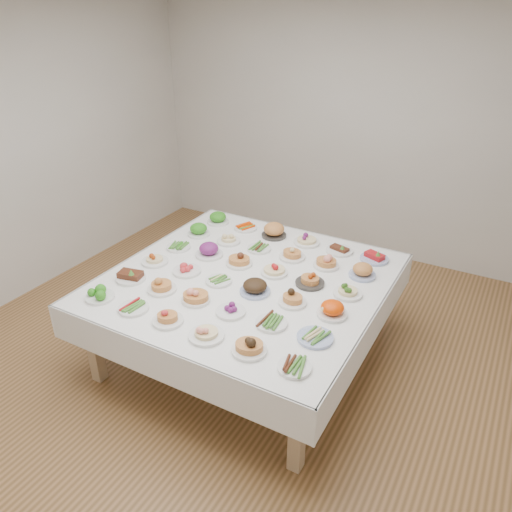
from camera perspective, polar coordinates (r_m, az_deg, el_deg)
The scene contains 38 objects.
room_envelope at distance 3.53m, azimuth -2.12°, elevation 12.31°, with size 5.02×5.02×2.81m.
display_table at distance 4.04m, azimuth -1.04°, elevation -3.34°, with size 2.13×2.13×0.75m.
dish_0 at distance 3.90m, azimuth -17.48°, elevation -4.06°, with size 0.22×0.22×0.10m.
dish_1 at distance 3.71m, azimuth -13.84°, elevation -5.66°, with size 0.22×0.22×0.06m.
dish_2 at distance 3.52m, azimuth -10.09°, elevation -6.78°, with size 0.21×0.21×0.12m.
dish_3 at distance 3.34m, azimuth -5.72°, elevation -8.34°, with size 0.25×0.25×0.13m.
dish_4 at distance 3.19m, azimuth -0.78°, elevation -9.88°, with size 0.25×0.24×0.15m.
dish_5 at distance 3.10m, azimuth 4.40°, elevation -12.41°, with size 0.21×0.21×0.05m.
dish_6 at distance 4.09m, azimuth -14.16°, elevation -2.05°, with size 0.23×0.23×0.11m.
dish_7 at distance 3.88m, azimuth -10.78°, elevation -3.09°, with size 0.22×0.22×0.14m.
dish_8 at distance 3.71m, azimuth -6.92°, elevation -4.35°, with size 0.21×0.21×0.13m.
dish_9 at distance 3.57m, azimuth -2.92°, elevation -6.10°, with size 0.21×0.21×0.08m.
dish_10 at distance 3.46m, azimuth 1.76°, elevation -7.51°, with size 0.22×0.22×0.06m.
dish_11 at distance 3.35m, azimuth 6.78°, elevation -9.07°, with size 0.24×0.24×0.06m.
dish_12 at distance 4.29m, azimuth -11.53°, elevation -0.15°, with size 0.22×0.22×0.12m.
dish_13 at distance 4.11m, azimuth -7.94°, elevation -1.39°, with size 0.23×0.23×0.09m.
dish_14 at distance 3.95m, azimuth -4.28°, elevation -2.79°, with size 0.21×0.21×0.05m.
dish_15 at distance 3.78m, azimuth -0.12°, elevation -3.38°, with size 0.23×0.23×0.14m.
dish_16 at distance 3.67m, azimuth 4.21°, elevation -4.68°, with size 0.21×0.21×0.13m.
dish_17 at distance 3.57m, azimuth 8.73°, elevation -5.84°, with size 0.22×0.22×0.13m.
dish_18 at distance 4.51m, azimuth -8.86°, elevation 1.11°, with size 0.21×0.21×0.05m.
dish_19 at distance 4.33m, azimuth -5.41°, elevation 0.87°, with size 0.24×0.24×0.15m.
dish_20 at distance 4.17m, azimuth -1.94°, elevation -0.25°, with size 0.22×0.22×0.13m.
dish_21 at distance 4.04m, azimuth 2.12°, elevation -1.35°, with size 0.22×0.22×0.12m.
dish_22 at distance 3.92m, azimuth 6.20°, elevation -2.64°, with size 0.23×0.23×0.12m.
dish_23 at distance 3.82m, azimuth 10.48°, elevation -3.71°, with size 0.22×0.22×0.12m.
dish_24 at distance 4.73m, azimuth -6.58°, elevation 2.95°, with size 0.21×0.21×0.11m.
dish_25 at distance 4.56m, azimuth -3.16°, elevation 2.13°, with size 0.21×0.21×0.11m.
dish_26 at distance 4.43m, azimuth 0.36°, elevation 0.94°, with size 0.21×0.21×0.05m.
dish_27 at distance 4.29m, azimuth 4.16°, elevation 0.49°, with size 0.22×0.22×0.13m.
dish_28 at distance 4.18m, azimuth 8.05°, elevation -0.42°, with size 0.21×0.21×0.14m.
dish_29 at distance 4.09m, azimuth 12.10°, elevation -1.56°, with size 0.23×0.23×0.13m.
dish_30 at distance 4.97m, azimuth -4.37°, elevation 4.32°, with size 0.21×0.21×0.11m.
dish_31 at distance 4.84m, azimuth -1.20°, elevation 3.34°, with size 0.23×0.22×0.05m.
dish_32 at distance 4.67m, azimuth 2.07°, elevation 3.03°, with size 0.26×0.26×0.15m.
dish_33 at distance 4.55m, azimuth 5.84°, elevation 2.13°, with size 0.24×0.24×0.13m.
dish_34 at distance 4.45m, azimuth 9.53°, elevation 0.89°, with size 0.23×0.23×0.10m.
dish_35 at distance 4.37m, azimuth 13.39°, elevation 0.03°, with size 0.24×0.24×0.10m.
Camera 1 is at (1.78, -2.90, 2.77)m, focal length 35.00 mm.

